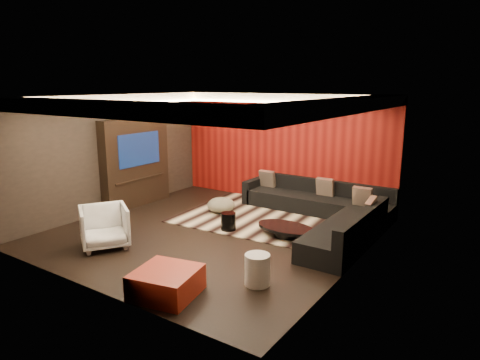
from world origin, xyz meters
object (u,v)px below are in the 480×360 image
Objects in this scene: drum_stool at (228,221)px; armchair at (104,227)px; sectional_sofa at (326,212)px; coffee_table at (286,231)px; orange_ottoman at (166,283)px; white_side_table at (257,270)px.

drum_stool is 0.43× the size of armchair.
sectional_sofa is at bearing 45.94° from drum_stool.
orange_ottoman is at bearing -95.90° from coffee_table.
armchair is at bearing -125.09° from drum_stool.
sectional_sofa is (0.65, 4.36, 0.07)m from orange_ottoman.
armchair is at bearing 161.75° from orange_ottoman.
drum_stool is 0.76× the size of white_side_table.
coffee_table is at bearing 84.10° from orange_ottoman.
coffee_table is at bearing -14.93° from armchair.
sectional_sofa is at bearing 81.48° from orange_ottoman.
orange_ottoman is 4.41m from sectional_sofa.
white_side_table is at bearing -52.22° from armchair.
sectional_sofa reaches higher than white_side_table.
coffee_table is 0.34× the size of sectional_sofa.
white_side_table is at bearing 47.67° from orange_ottoman.
drum_stool is 0.43× the size of orange_ottoman.
armchair is 0.24× the size of sectional_sofa.
sectional_sofa is at bearing 94.76° from white_side_table.
drum_stool is at bearing -134.06° from sectional_sofa.
orange_ottoman is (-0.32, -3.12, 0.07)m from coffee_table.
coffee_table is 3.39× the size of drum_stool.
sectional_sofa reaches higher than coffee_table.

